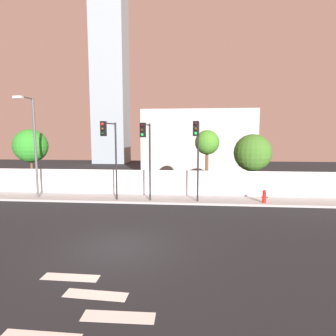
{
  "coord_description": "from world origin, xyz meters",
  "views": [
    {
      "loc": [
        2.86,
        -10.1,
        4.37
      ],
      "look_at": [
        1.38,
        6.5,
        2.47
      ],
      "focal_mm": 28.83,
      "sensor_mm": 36.0,
      "label": 1
    }
  ],
  "objects_px": {
    "roadside_tree_midleft": "(207,143)",
    "roadside_tree_leftmost": "(31,146)",
    "traffic_light_right": "(197,145)",
    "traffic_light_center": "(146,145)",
    "fire_hydrant": "(264,196)",
    "roadside_tree_midright": "(253,153)",
    "street_lamp_curbside": "(33,140)",
    "traffic_light_left": "(110,144)"
  },
  "relations": [
    {
      "from": "traffic_light_right",
      "to": "roadside_tree_midleft",
      "type": "distance_m",
      "value": 3.67
    },
    {
      "from": "roadside_tree_midright",
      "to": "roadside_tree_midleft",
      "type": "bearing_deg",
      "value": 180.0
    },
    {
      "from": "traffic_light_center",
      "to": "traffic_light_right",
      "type": "bearing_deg",
      "value": -2.53
    },
    {
      "from": "fire_hydrant",
      "to": "roadside_tree_leftmost",
      "type": "bearing_deg",
      "value": 170.29
    },
    {
      "from": "roadside_tree_midright",
      "to": "fire_hydrant",
      "type": "bearing_deg",
      "value": -86.52
    },
    {
      "from": "street_lamp_curbside",
      "to": "traffic_light_center",
      "type": "bearing_deg",
      "value": -3.93
    },
    {
      "from": "traffic_light_left",
      "to": "fire_hydrant",
      "type": "distance_m",
      "value": 10.47
    },
    {
      "from": "street_lamp_curbside",
      "to": "roadside_tree_midright",
      "type": "xyz_separation_m",
      "value": [
        15.36,
        2.89,
        -0.96
      ]
    },
    {
      "from": "traffic_light_right",
      "to": "roadside_tree_leftmost",
      "type": "relative_size",
      "value": 1.03
    },
    {
      "from": "fire_hydrant",
      "to": "roadside_tree_midright",
      "type": "relative_size",
      "value": 0.19
    },
    {
      "from": "traffic_light_left",
      "to": "roadside_tree_leftmost",
      "type": "height_order",
      "value": "traffic_light_left"
    },
    {
      "from": "traffic_light_left",
      "to": "traffic_light_center",
      "type": "xyz_separation_m",
      "value": [
        2.31,
        0.26,
        -0.08
      ]
    },
    {
      "from": "traffic_light_right",
      "to": "roadside_tree_leftmost",
      "type": "xyz_separation_m",
      "value": [
        -13.18,
        3.58,
        -0.24
      ]
    },
    {
      "from": "traffic_light_center",
      "to": "roadside_tree_midright",
      "type": "bearing_deg",
      "value": 24.87
    },
    {
      "from": "street_lamp_curbside",
      "to": "roadside_tree_midright",
      "type": "distance_m",
      "value": 15.66
    },
    {
      "from": "street_lamp_curbside",
      "to": "traffic_light_right",
      "type": "bearing_deg",
      "value": -3.53
    },
    {
      "from": "fire_hydrant",
      "to": "traffic_light_left",
      "type": "bearing_deg",
      "value": -175.98
    },
    {
      "from": "roadside_tree_midleft",
      "to": "roadside_tree_midright",
      "type": "height_order",
      "value": "roadside_tree_midleft"
    },
    {
      "from": "traffic_light_center",
      "to": "traffic_light_right",
      "type": "height_order",
      "value": "traffic_light_right"
    },
    {
      "from": "fire_hydrant",
      "to": "roadside_tree_midleft",
      "type": "relative_size",
      "value": 0.18
    },
    {
      "from": "roadside_tree_midleft",
      "to": "roadside_tree_leftmost",
      "type": "bearing_deg",
      "value": 180.0
    },
    {
      "from": "roadside_tree_midleft",
      "to": "fire_hydrant",
      "type": "bearing_deg",
      "value": -40.25
    },
    {
      "from": "traffic_light_center",
      "to": "fire_hydrant",
      "type": "bearing_deg",
      "value": 3.26
    },
    {
      "from": "traffic_light_center",
      "to": "roadside_tree_leftmost",
      "type": "xyz_separation_m",
      "value": [
        -9.96,
        3.44,
        -0.18
      ]
    },
    {
      "from": "traffic_light_left",
      "to": "traffic_light_right",
      "type": "distance_m",
      "value": 5.54
    },
    {
      "from": "traffic_light_left",
      "to": "roadside_tree_midright",
      "type": "distance_m",
      "value": 10.43
    },
    {
      "from": "traffic_light_left",
      "to": "street_lamp_curbside",
      "type": "bearing_deg",
      "value": 171.82
    },
    {
      "from": "traffic_light_left",
      "to": "roadside_tree_leftmost",
      "type": "distance_m",
      "value": 8.5
    },
    {
      "from": "traffic_light_center",
      "to": "roadside_tree_midleft",
      "type": "bearing_deg",
      "value": 40.32
    },
    {
      "from": "roadside_tree_leftmost",
      "to": "roadside_tree_midleft",
      "type": "height_order",
      "value": "roadside_tree_leftmost"
    },
    {
      "from": "roadside_tree_midleft",
      "to": "traffic_light_left",
      "type": "bearing_deg",
      "value": -149.81
    },
    {
      "from": "traffic_light_center",
      "to": "roadside_tree_leftmost",
      "type": "height_order",
      "value": "traffic_light_center"
    },
    {
      "from": "roadside_tree_midright",
      "to": "traffic_light_center",
      "type": "bearing_deg",
      "value": -155.13
    },
    {
      "from": "roadside_tree_midright",
      "to": "street_lamp_curbside",
      "type": "bearing_deg",
      "value": -169.34
    },
    {
      "from": "street_lamp_curbside",
      "to": "roadside_tree_leftmost",
      "type": "relative_size",
      "value": 1.37
    },
    {
      "from": "fire_hydrant",
      "to": "roadside_tree_midright",
      "type": "height_order",
      "value": "roadside_tree_midright"
    },
    {
      "from": "street_lamp_curbside",
      "to": "traffic_light_left",
      "type": "bearing_deg",
      "value": -8.18
    },
    {
      "from": "street_lamp_curbside",
      "to": "roadside_tree_midright",
      "type": "height_order",
      "value": "street_lamp_curbside"
    },
    {
      "from": "traffic_light_left",
      "to": "traffic_light_center",
      "type": "height_order",
      "value": "traffic_light_left"
    },
    {
      "from": "fire_hydrant",
      "to": "traffic_light_right",
      "type": "bearing_deg",
      "value": -172.51
    },
    {
      "from": "traffic_light_right",
      "to": "fire_hydrant",
      "type": "distance_m",
      "value": 5.51
    },
    {
      "from": "roadside_tree_leftmost",
      "to": "roadside_tree_midright",
      "type": "relative_size",
      "value": 1.09
    }
  ]
}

